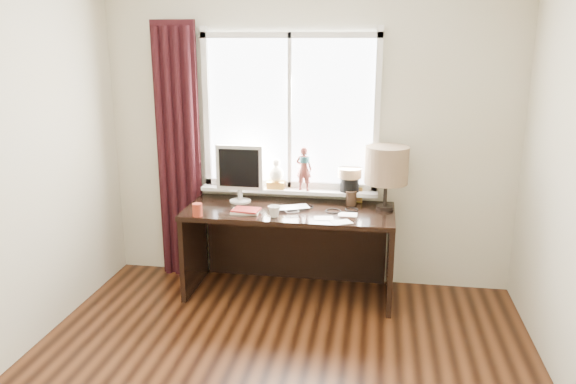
% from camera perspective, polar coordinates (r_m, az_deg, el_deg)
% --- Properties ---
extents(wall_back, '(3.50, 0.00, 2.60)m').
position_cam_1_polar(wall_back, '(4.81, 2.03, 5.77)').
color(wall_back, beige).
rests_on(wall_back, ground).
extents(laptop, '(0.39, 0.32, 0.03)m').
position_cam_1_polar(laptop, '(4.57, 0.11, -1.66)').
color(laptop, silver).
rests_on(laptop, desk).
extents(mug, '(0.12, 0.12, 0.09)m').
position_cam_1_polar(mug, '(4.38, -1.41, -1.94)').
color(mug, white).
rests_on(mug, desk).
extents(red_cup, '(0.08, 0.08, 0.10)m').
position_cam_1_polar(red_cup, '(4.45, -9.19, -1.80)').
color(red_cup, maroon).
rests_on(red_cup, desk).
extents(window, '(1.52, 0.20, 1.40)m').
position_cam_1_polar(window, '(4.77, 0.29, 5.77)').
color(window, white).
rests_on(window, ground).
extents(curtain, '(0.38, 0.09, 2.25)m').
position_cam_1_polar(curtain, '(5.02, -11.09, 3.75)').
color(curtain, black).
rests_on(curtain, floor).
extents(desk, '(1.70, 0.70, 0.75)m').
position_cam_1_polar(desk, '(4.76, 0.33, -4.22)').
color(desk, black).
rests_on(desk, floor).
extents(monitor, '(0.40, 0.18, 0.49)m').
position_cam_1_polar(monitor, '(4.74, -4.95, 2.22)').
color(monitor, beige).
rests_on(monitor, desk).
extents(notebook_stack, '(0.24, 0.18, 0.03)m').
position_cam_1_polar(notebook_stack, '(4.50, -4.33, -1.91)').
color(notebook_stack, beige).
rests_on(notebook_stack, desk).
extents(brush_holder, '(0.09, 0.09, 0.25)m').
position_cam_1_polar(brush_holder, '(4.71, 6.44, -0.61)').
color(brush_holder, black).
rests_on(brush_holder, desk).
extents(icon_frame, '(0.10, 0.04, 0.13)m').
position_cam_1_polar(icon_frame, '(4.80, 6.98, -0.28)').
color(icon_frame, gold).
rests_on(icon_frame, desk).
extents(table_lamp, '(0.35, 0.35, 0.52)m').
position_cam_1_polar(table_lamp, '(4.56, 9.98, 2.64)').
color(table_lamp, black).
rests_on(table_lamp, desk).
extents(loose_papers, '(0.34, 0.34, 0.00)m').
position_cam_1_polar(loose_papers, '(4.37, 5.07, -2.67)').
color(loose_papers, white).
rests_on(loose_papers, desk).
extents(desk_cables, '(0.50, 0.24, 0.01)m').
position_cam_1_polar(desk_cables, '(4.58, 4.52, -1.78)').
color(desk_cables, black).
rests_on(desk_cables, desk).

